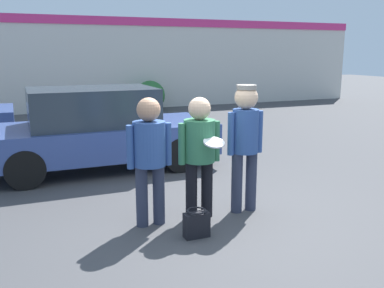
# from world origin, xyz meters

# --- Properties ---
(ground_plane) EXTENTS (56.00, 56.00, 0.00)m
(ground_plane) POSITION_xyz_m (0.00, 0.00, 0.00)
(ground_plane) COLOR #3F3F42
(storefront_building) EXTENTS (24.00, 0.22, 3.40)m
(storefront_building) POSITION_xyz_m (0.00, 11.27, 1.73)
(storefront_building) COLOR silver
(storefront_building) RESTS_ON ground
(person_left) EXTENTS (0.57, 0.40, 1.61)m
(person_left) POSITION_xyz_m (-0.72, 0.11, 0.96)
(person_left) COLOR #2D3347
(person_left) RESTS_ON ground
(person_middle_with_frisbee) EXTENTS (0.57, 0.61, 1.59)m
(person_middle_with_frisbee) POSITION_xyz_m (-0.06, 0.09, 0.95)
(person_middle_with_frisbee) COLOR black
(person_middle_with_frisbee) RESTS_ON ground
(person_right) EXTENTS (0.52, 0.35, 1.72)m
(person_right) POSITION_xyz_m (0.59, 0.08, 1.04)
(person_right) COLOR #2D3347
(person_right) RESTS_ON ground
(parked_car_near) EXTENTS (4.23, 1.79, 1.51)m
(parked_car_near) POSITION_xyz_m (-0.85, 3.04, 0.74)
(parked_car_near) COLOR #334784
(parked_car_near) RESTS_ON ground
(shrub) EXTENTS (1.10, 1.10, 1.10)m
(shrub) POSITION_xyz_m (2.46, 10.53, 0.55)
(shrub) COLOR #2D6B33
(shrub) RESTS_ON ground
(handbag) EXTENTS (0.30, 0.23, 0.34)m
(handbag) POSITION_xyz_m (-0.34, -0.46, 0.16)
(handbag) COLOR black
(handbag) RESTS_ON ground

